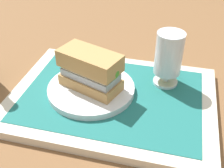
# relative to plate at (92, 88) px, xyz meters

# --- Properties ---
(ground_plane) EXTENTS (3.00, 3.00, 0.00)m
(ground_plane) POSITION_rel_plate_xyz_m (0.05, -0.00, -0.03)
(ground_plane) COLOR brown
(tray) EXTENTS (0.44, 0.32, 0.02)m
(tray) POSITION_rel_plate_xyz_m (0.05, -0.00, -0.02)
(tray) COLOR beige
(tray) RESTS_ON ground_plane
(placemat) EXTENTS (0.38, 0.27, 0.00)m
(placemat) POSITION_rel_plate_xyz_m (0.05, -0.00, -0.01)
(placemat) COLOR #1E6B66
(placemat) RESTS_ON tray
(plate) EXTENTS (0.19, 0.19, 0.01)m
(plate) POSITION_rel_plate_xyz_m (0.00, 0.00, 0.00)
(plate) COLOR white
(plate) RESTS_ON placemat
(sandwich) EXTENTS (0.14, 0.10, 0.08)m
(sandwich) POSITION_rel_plate_xyz_m (0.00, -0.00, 0.05)
(sandwich) COLOR tan
(sandwich) RESTS_ON plate
(beer_glass) EXTENTS (0.06, 0.06, 0.12)m
(beer_glass) POSITION_rel_plate_xyz_m (0.15, 0.07, 0.06)
(beer_glass) COLOR silver
(beer_glass) RESTS_ON placemat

